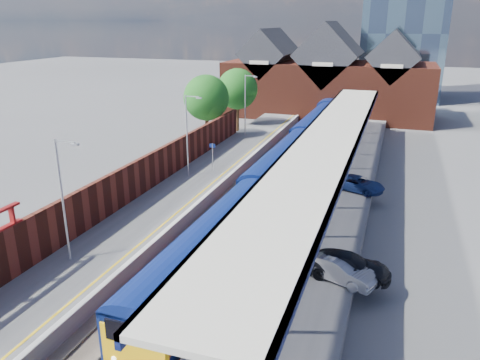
# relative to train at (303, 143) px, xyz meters

# --- Properties ---
(ground) EXTENTS (240.00, 240.00, 0.00)m
(ground) POSITION_rel_train_xyz_m (-1.49, -2.30, -2.12)
(ground) COLOR #5B5B5E
(ground) RESTS_ON ground
(ballast_bed) EXTENTS (6.00, 76.00, 0.06)m
(ballast_bed) POSITION_rel_train_xyz_m (-1.49, -12.30, -2.09)
(ballast_bed) COLOR #473D33
(ballast_bed) RESTS_ON ground
(rails) EXTENTS (4.51, 76.00, 0.14)m
(rails) POSITION_rel_train_xyz_m (-1.49, -12.30, -2.00)
(rails) COLOR slate
(rails) RESTS_ON ground
(left_platform) EXTENTS (5.00, 76.00, 1.00)m
(left_platform) POSITION_rel_train_xyz_m (-6.99, -12.30, -1.62)
(left_platform) COLOR #565659
(left_platform) RESTS_ON ground
(right_platform) EXTENTS (6.00, 76.00, 1.00)m
(right_platform) POSITION_rel_train_xyz_m (4.51, -12.30, -1.62)
(right_platform) COLOR #565659
(right_platform) RESTS_ON ground
(coping_left) EXTENTS (0.30, 76.00, 0.05)m
(coping_left) POSITION_rel_train_xyz_m (-4.64, -12.30, -1.10)
(coping_left) COLOR silver
(coping_left) RESTS_ON left_platform
(coping_right) EXTENTS (0.30, 76.00, 0.05)m
(coping_right) POSITION_rel_train_xyz_m (1.66, -12.30, -1.10)
(coping_right) COLOR silver
(coping_right) RESTS_ON right_platform
(yellow_line) EXTENTS (0.14, 76.00, 0.01)m
(yellow_line) POSITION_rel_train_xyz_m (-5.24, -12.30, -1.12)
(yellow_line) COLOR yellow
(yellow_line) RESTS_ON left_platform
(train) EXTENTS (3.17, 65.96, 3.45)m
(train) POSITION_rel_train_xyz_m (0.00, 0.00, 0.00)
(train) COLOR navy
(train) RESTS_ON ground
(canopy) EXTENTS (4.50, 52.00, 4.48)m
(canopy) POSITION_rel_train_xyz_m (3.99, -10.35, 3.13)
(canopy) COLOR #0E1853
(canopy) RESTS_ON right_platform
(lamp_post_b) EXTENTS (1.48, 0.18, 7.00)m
(lamp_post_b) POSITION_rel_train_xyz_m (-7.86, -26.30, 2.87)
(lamp_post_b) COLOR #A5A8AA
(lamp_post_b) RESTS_ON left_platform
(lamp_post_c) EXTENTS (1.48, 0.18, 7.00)m
(lamp_post_c) POSITION_rel_train_xyz_m (-7.86, -10.30, 2.87)
(lamp_post_c) COLOR #A5A8AA
(lamp_post_c) RESTS_ON left_platform
(lamp_post_d) EXTENTS (1.48, 0.18, 7.00)m
(lamp_post_d) POSITION_rel_train_xyz_m (-7.86, 5.70, 2.87)
(lamp_post_d) COLOR #A5A8AA
(lamp_post_d) RESTS_ON left_platform
(platform_sign) EXTENTS (0.55, 0.08, 2.50)m
(platform_sign) POSITION_rel_train_xyz_m (-6.49, -8.30, 0.57)
(platform_sign) COLOR #A5A8AA
(platform_sign) RESTS_ON left_platform
(brick_wall) EXTENTS (0.35, 50.00, 3.86)m
(brick_wall) POSITION_rel_train_xyz_m (-9.59, -18.76, 0.33)
(brick_wall) COLOR #592317
(brick_wall) RESTS_ON left_platform
(station_building) EXTENTS (30.00, 12.12, 13.78)m
(station_building) POSITION_rel_train_xyz_m (-1.49, 25.70, 3.33)
(station_building) COLOR #592317
(station_building) RESTS_ON ground
(tree_near) EXTENTS (5.20, 5.20, 8.10)m
(tree_near) POSITION_rel_train_xyz_m (-11.84, 3.60, 3.23)
(tree_near) COLOR #382314
(tree_near) RESTS_ON ground
(tree_far) EXTENTS (5.20, 5.20, 8.10)m
(tree_far) POSITION_rel_train_xyz_m (-10.84, 11.60, 3.23)
(tree_far) COLOR #382314
(tree_far) RESTS_ON ground
(parked_car_silver) EXTENTS (4.20, 2.76, 1.31)m
(parked_car_silver) POSITION_rel_train_xyz_m (6.67, -23.69, -0.47)
(parked_car_silver) COLOR #A5A5A9
(parked_car_silver) RESTS_ON right_platform
(parked_car_dark) EXTENTS (4.62, 1.96, 1.33)m
(parked_car_dark) POSITION_rel_train_xyz_m (7.01, -23.25, -0.46)
(parked_car_dark) COLOR black
(parked_car_dark) RESTS_ON right_platform
(parked_car_blue) EXTENTS (4.63, 3.30, 1.17)m
(parked_car_blue) POSITION_rel_train_xyz_m (6.35, -9.56, -0.54)
(parked_car_blue) COLOR navy
(parked_car_blue) RESTS_ON right_platform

